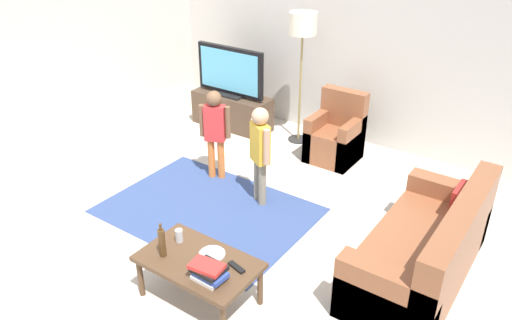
# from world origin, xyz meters

# --- Properties ---
(ground) EXTENTS (7.80, 7.80, 0.00)m
(ground) POSITION_xyz_m (0.00, 0.00, 0.00)
(ground) COLOR beige
(wall_back) EXTENTS (6.00, 0.12, 2.70)m
(wall_back) POSITION_xyz_m (0.00, 3.00, 1.35)
(wall_back) COLOR silver
(wall_back) RESTS_ON ground
(wall_left) EXTENTS (0.12, 6.00, 2.70)m
(wall_left) POSITION_xyz_m (-3.00, 0.00, 1.35)
(wall_left) COLOR silver
(wall_left) RESTS_ON ground
(area_rug) EXTENTS (2.20, 1.60, 0.01)m
(area_rug) POSITION_xyz_m (-0.45, 0.33, 0.00)
(area_rug) COLOR #33477A
(area_rug) RESTS_ON ground
(tv_stand) EXTENTS (1.20, 0.44, 0.50)m
(tv_stand) POSITION_xyz_m (-1.62, 2.30, 0.24)
(tv_stand) COLOR #4C3828
(tv_stand) RESTS_ON ground
(tv) EXTENTS (1.10, 0.28, 0.71)m
(tv) POSITION_xyz_m (-1.62, 2.28, 0.85)
(tv) COLOR black
(tv) RESTS_ON tv_stand
(couch) EXTENTS (0.80, 1.80, 0.86)m
(couch) POSITION_xyz_m (1.86, 0.60, 0.29)
(couch) COLOR brown
(couch) RESTS_ON ground
(armchair) EXTENTS (0.60, 0.60, 0.90)m
(armchair) POSITION_xyz_m (0.11, 2.26, 0.30)
(armchair) COLOR brown
(armchair) RESTS_ON ground
(floor_lamp) EXTENTS (0.36, 0.36, 1.78)m
(floor_lamp) POSITION_xyz_m (-0.57, 2.45, 1.54)
(floor_lamp) COLOR #262626
(floor_lamp) RESTS_ON ground
(child_near_tv) EXTENTS (0.35, 0.22, 1.12)m
(child_near_tv) POSITION_xyz_m (-0.85, 0.97, 0.67)
(child_near_tv) COLOR orange
(child_near_tv) RESTS_ON ground
(child_center) EXTENTS (0.34, 0.24, 1.14)m
(child_center) POSITION_xyz_m (-0.10, 0.81, 0.68)
(child_center) COLOR gray
(child_center) RESTS_ON ground
(coffee_table) EXTENTS (1.00, 0.60, 0.42)m
(coffee_table) POSITION_xyz_m (0.37, -0.76, 0.37)
(coffee_table) COLOR #513823
(coffee_table) RESTS_ON ground
(book_stack) EXTENTS (0.30, 0.23, 0.14)m
(book_stack) POSITION_xyz_m (0.59, -0.89, 0.49)
(book_stack) COLOR white
(book_stack) RESTS_ON coffee_table
(bottle) EXTENTS (0.06, 0.06, 0.32)m
(bottle) POSITION_xyz_m (0.09, -0.88, 0.55)
(bottle) COLOR #4C3319
(bottle) RESTS_ON coffee_table
(tv_remote) EXTENTS (0.18, 0.09, 0.02)m
(tv_remote) POSITION_xyz_m (0.69, -0.66, 0.43)
(tv_remote) COLOR black
(tv_remote) RESTS_ON coffee_table
(soda_can) EXTENTS (0.07, 0.07, 0.12)m
(soda_can) POSITION_xyz_m (0.07, -0.66, 0.48)
(soda_can) COLOR silver
(soda_can) RESTS_ON coffee_table
(plate) EXTENTS (0.22, 0.22, 0.02)m
(plate) POSITION_xyz_m (0.42, -0.64, 0.43)
(plate) COLOR white
(plate) RESTS_ON coffee_table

